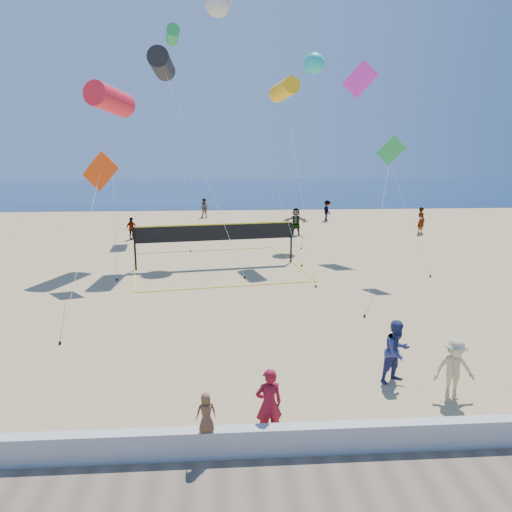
{
  "coord_description": "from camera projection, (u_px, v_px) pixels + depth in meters",
  "views": [
    {
      "loc": [
        -2.12,
        -11.93,
        6.05
      ],
      "look_at": [
        -1.16,
        2.0,
        3.0
      ],
      "focal_mm": 35.0,
      "sensor_mm": 36.0,
      "label": 1
    }
  ],
  "objects": [
    {
      "name": "ground",
      "position": [
        305.0,
        383.0,
        13.06
      ],
      "size": [
        120.0,
        120.0,
        0.0
      ],
      "primitive_type": "plane",
      "color": "tan",
      "rests_on": "ground"
    },
    {
      "name": "ocean",
      "position": [
        236.0,
        189.0,
        73.48
      ],
      "size": [
        140.0,
        50.0,
        0.03
      ],
      "primitive_type": "cube",
      "color": "#101F4E",
      "rests_on": "ground"
    },
    {
      "name": "kite_4",
      "position": [
        390.0,
        160.0,
        22.72
      ],
      "size": [
        3.37,
        6.6,
        6.61
      ],
      "rotation": [
        0.0,
        0.0,
        -0.43
      ],
      "color": "green",
      "rests_on": "ground"
    },
    {
      "name": "bystander_a",
      "position": [
        397.0,
        351.0,
        12.99
      ],
      "size": [
        1.01,
        0.92,
        1.69
      ],
      "primitive_type": "imported",
      "rotation": [
        0.0,
        0.0,
        0.44
      ],
      "color": "navy",
      "rests_on": "ground"
    },
    {
      "name": "seawall",
      "position": [
        330.0,
        438.0,
        10.07
      ],
      "size": [
        32.0,
        0.3,
        0.6
      ],
      "primitive_type": "cube",
      "color": "silver",
      "rests_on": "ground"
    },
    {
      "name": "kite_0",
      "position": [
        110.0,
        100.0,
        25.45
      ],
      "size": [
        2.2,
        5.97,
        9.27
      ],
      "rotation": [
        0.0,
        0.0,
        -0.34
      ],
      "color": "red",
      "rests_on": "ground"
    },
    {
      "name": "far_person_4",
      "position": [
        327.0,
        211.0,
        41.75
      ],
      "size": [
        0.8,
        1.2,
        1.72
      ],
      "primitive_type": "imported",
      "rotation": [
        0.0,
        0.0,
        1.73
      ],
      "color": "gray",
      "rests_on": "ground"
    },
    {
      "name": "kite_5",
      "position": [
        363.0,
        86.0,
        28.41
      ],
      "size": [
        2.79,
        7.84,
        10.91
      ],
      "rotation": [
        0.0,
        0.0,
        -0.33
      ],
      "color": "#F82CD4",
      "rests_on": "ground"
    },
    {
      "name": "far_person_3",
      "position": [
        205.0,
        208.0,
        43.55
      ],
      "size": [
        0.99,
        0.89,
        1.69
      ],
      "primitive_type": "imported",
      "rotation": [
        0.0,
        0.0,
        -0.36
      ],
      "color": "gray",
      "rests_on": "ground"
    },
    {
      "name": "far_person_2",
      "position": [
        421.0,
        220.0,
        35.52
      ],
      "size": [
        0.6,
        0.78,
        1.9
      ],
      "primitive_type": "imported",
      "rotation": [
        0.0,
        0.0,
        1.8
      ],
      "color": "gray",
      "rests_on": "ground"
    },
    {
      "name": "toddler",
      "position": [
        206.0,
        413.0,
        9.68
      ],
      "size": [
        0.44,
        0.34,
        0.81
      ],
      "primitive_type": "imported",
      "rotation": [
        0.0,
        0.0,
        3.37
      ],
      "color": "brown",
      "rests_on": "seawall"
    },
    {
      "name": "bystander_b",
      "position": [
        454.0,
        369.0,
        12.12
      ],
      "size": [
        1.03,
        0.63,
        1.55
      ],
      "primitive_type": "imported",
      "rotation": [
        0.0,
        0.0,
        -0.05
      ],
      "color": "#C5B683",
      "rests_on": "ground"
    },
    {
      "name": "kite_2",
      "position": [
        284.0,
        90.0,
        26.66
      ],
      "size": [
        1.51,
        8.03,
        9.66
      ],
      "rotation": [
        0.0,
        0.0,
        0.3
      ],
      "color": "yellow",
      "rests_on": "ground"
    },
    {
      "name": "kite_7",
      "position": [
        314.0,
        63.0,
        31.62
      ],
      "size": [
        2.04,
        4.59,
        11.91
      ],
      "rotation": [
        0.0,
        0.0,
        -0.27
      ],
      "color": "#24CAB8",
      "rests_on": "ground"
    },
    {
      "name": "volleyball_net",
      "position": [
        216.0,
        238.0,
        25.64
      ],
      "size": [
        9.47,
        9.34,
        2.22
      ],
      "rotation": [
        0.0,
        0.0,
        0.15
      ],
      "color": "black",
      "rests_on": "ground"
    },
    {
      "name": "kite_6",
      "position": [
        218.0,
        4.0,
        28.3
      ],
      "size": [
        5.08,
        6.75,
        14.77
      ],
      "rotation": [
        0.0,
        0.0,
        -0.21
      ],
      "color": "silver",
      "rests_on": "ground"
    },
    {
      "name": "kite_8",
      "position": [
        172.0,
        35.0,
        34.57
      ],
      "size": [
        2.0,
        9.5,
        14.27
      ],
      "rotation": [
        0.0,
        0.0,
        0.15
      ],
      "color": "green",
      "rests_on": "ground"
    },
    {
      "name": "woman",
      "position": [
        269.0,
        404.0,
        10.43
      ],
      "size": [
        0.63,
        0.47,
        1.58
      ],
      "primitive_type": "imported",
      "rotation": [
        0.0,
        0.0,
        3.31
      ],
      "color": "maroon",
      "rests_on": "ground"
    },
    {
      "name": "far_person_1",
      "position": [
        296.0,
        222.0,
        34.91
      ],
      "size": [
        1.86,
        1.07,
        1.91
      ],
      "primitive_type": "imported",
      "rotation": [
        0.0,
        0.0,
        -0.3
      ],
      "color": "gray",
      "rests_on": "ground"
    },
    {
      "name": "far_person_0",
      "position": [
        131.0,
        228.0,
        33.34
      ],
      "size": [
        0.87,
        0.89,
        1.49
      ],
      "primitive_type": "imported",
      "rotation": [
        0.0,
        0.0,
        0.81
      ],
      "color": "gray",
      "rests_on": "ground"
    },
    {
      "name": "kite_1",
      "position": [
        162.0,
        64.0,
        25.77
      ],
      "size": [
        4.66,
        6.22,
        10.99
      ],
      "rotation": [
        0.0,
        0.0,
        -0.04
      ],
      "color": "black",
      "rests_on": "ground"
    },
    {
      "name": "kite_3",
      "position": [
        99.0,
        177.0,
        21.97
      ],
      "size": [
        1.78,
        8.24,
        5.92
      ],
      "rotation": [
        0.0,
        0.0,
        -0.13
      ],
      "color": "#F3420C",
      "rests_on": "ground"
    }
  ]
}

